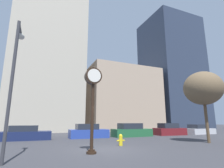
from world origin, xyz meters
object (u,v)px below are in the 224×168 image
Objects in this scene: car_silver at (199,130)px; bare_tree at (203,88)px; street_clock at (93,90)px; car_navy at (26,134)px; street_lamp_left at (15,66)px; car_green at (131,131)px; car_blue at (88,132)px; fire_hydrant_near at (121,140)px; car_maroon at (169,130)px.

bare_tree reaches higher than car_silver.
street_clock is 1.10× the size of car_navy.
street_lamp_left is (-0.28, -9.89, 3.60)m from car_navy.
car_green is 10.88m from car_silver.
car_blue is 0.94× the size of car_silver.
street_clock reaches higher than car_silver.
car_blue is 12.24m from street_lamp_left.
fire_hydrant_near is at bearing -84.62° from car_blue.
car_silver reaches higher than fire_hydrant_near.
car_silver is (15.93, -0.21, -0.07)m from car_blue.
car_navy reaches higher than fire_hydrant_near.
street_clock is at bearing -141.15° from fire_hydrant_near.
car_blue reaches higher than fire_hydrant_near.
car_maroon reaches higher than car_navy.
street_clock is 1.11× the size of car_silver.
fire_hydrant_near is at bearing -143.42° from car_maroon.
fire_hydrant_near is 0.13× the size of bare_tree.
car_navy is 1.08× the size of car_blue.
street_clock is 9.86m from car_blue.
bare_tree is at bearing 7.01° from street_lamp_left.
car_silver is at bearing 23.32° from fire_hydrant_near.
fire_hydrant_near is (2.85, 2.29, -3.06)m from street_clock.
car_green is (11.05, -0.32, 0.07)m from car_navy.
street_clock is 6.08× the size of fire_hydrant_near.
street_lamp_left is (-6.81, -3.02, 3.76)m from fire_hydrant_near.
car_green is at bearing -0.18° from car_navy.
street_clock is 0.82× the size of bare_tree.
street_clock reaches higher than car_navy.
bare_tree is at bearing -106.63° from car_maroon.
car_blue is 1.02× the size of car_maroon.
car_navy is at bearing 111.91° from street_clock.
car_maroon is 19.87m from street_lamp_left.
car_navy is at bearing -177.36° from car_maroon.
street_clock is at bearing -142.14° from car_maroon.
car_maroon is (10.69, -0.17, 0.01)m from car_blue.
car_navy is at bearing 88.38° from street_lamp_left.
car_blue is (6.01, -0.01, 0.05)m from car_navy.
car_blue is 10.69m from car_maroon.
fire_hydrant_near is at bearing 38.85° from street_clock.
car_silver is 12.02m from bare_tree.
fire_hydrant_near is (-10.17, -6.68, -0.22)m from car_maroon.
car_green reaches higher than car_blue.
car_silver is 5.47× the size of fire_hydrant_near.
street_clock reaches higher than fire_hydrant_near.
car_maroon is (16.70, -0.18, 0.06)m from car_navy.
street_lamp_left reaches higher than street_clock.
car_silver is 0.70× the size of street_lamp_left.
street_lamp_left is 14.20m from bare_tree.
car_maroon is 0.64× the size of street_lamp_left.
car_silver is at bearing 26.08° from street_clock.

